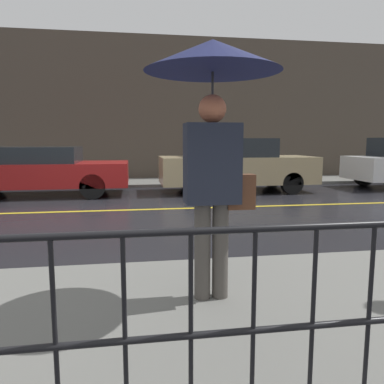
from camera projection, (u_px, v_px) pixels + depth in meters
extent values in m
plane|color=black|center=(109.00, 211.00, 7.94)|extent=(80.00, 80.00, 0.00)
cube|color=slate|center=(66.00, 329.00, 2.85)|extent=(28.00, 2.72, 0.10)
cube|color=slate|center=(118.00, 183.00, 12.77)|extent=(28.00, 2.20, 0.10)
cube|color=gold|center=(109.00, 210.00, 7.94)|extent=(25.20, 0.12, 0.01)
cube|color=#4C4238|center=(117.00, 109.00, 13.65)|extent=(28.00, 0.30, 5.27)
cylinder|color=black|center=(12.00, 238.00, 1.63)|extent=(12.00, 0.04, 0.04)
cylinder|color=black|center=(19.00, 350.00, 1.70)|extent=(12.00, 0.04, 0.04)
cylinder|color=black|center=(55.00, 337.00, 1.72)|extent=(0.02, 0.02, 0.95)
cylinder|color=black|center=(125.00, 332.00, 1.77)|extent=(0.02, 0.02, 0.95)
cylinder|color=black|center=(191.00, 327.00, 1.82)|extent=(0.02, 0.02, 0.95)
cylinder|color=black|center=(253.00, 322.00, 1.86)|extent=(0.02, 0.02, 0.95)
cylinder|color=black|center=(313.00, 317.00, 1.91)|extent=(0.02, 0.02, 0.95)
cylinder|color=black|center=(369.00, 313.00, 1.96)|extent=(0.02, 0.02, 0.95)
cylinder|color=#4C4742|center=(202.00, 251.00, 3.23)|extent=(0.14, 0.14, 0.85)
cylinder|color=#4C4742|center=(220.00, 250.00, 3.26)|extent=(0.14, 0.14, 0.85)
cube|color=#232838|center=(212.00, 163.00, 3.14)|extent=(0.46, 0.27, 0.67)
sphere|color=#C96F4C|center=(212.00, 109.00, 3.08)|extent=(0.23, 0.23, 0.23)
cylinder|color=#262628|center=(212.00, 118.00, 3.09)|extent=(0.02, 0.02, 0.75)
cone|color=#191E4C|center=(213.00, 56.00, 3.02)|extent=(1.13, 1.13, 0.25)
cube|color=brown|center=(240.00, 192.00, 3.21)|extent=(0.24, 0.12, 0.30)
cube|color=maroon|center=(40.00, 174.00, 10.05)|extent=(4.68, 1.86, 0.62)
cube|color=#1E2328|center=(32.00, 155.00, 9.95)|extent=(2.43, 1.71, 0.42)
cylinder|color=black|center=(98.00, 180.00, 11.11)|extent=(0.64, 0.22, 0.64)
cylinder|color=black|center=(93.00, 186.00, 9.51)|extent=(0.64, 0.22, 0.64)
cube|color=tan|center=(237.00, 170.00, 10.89)|extent=(4.43, 1.76, 0.76)
cube|color=#1E2328|center=(231.00, 147.00, 10.78)|extent=(2.30, 1.62, 0.52)
cylinder|color=black|center=(272.00, 178.00, 11.90)|extent=(0.61, 0.22, 0.61)
cylinder|color=black|center=(292.00, 183.00, 10.40)|extent=(0.61, 0.22, 0.61)
cylinder|color=black|center=(186.00, 179.00, 11.48)|extent=(0.61, 0.22, 0.61)
cylinder|color=black|center=(194.00, 185.00, 9.97)|extent=(0.61, 0.22, 0.61)
cylinder|color=black|center=(364.00, 176.00, 12.41)|extent=(0.66, 0.22, 0.66)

